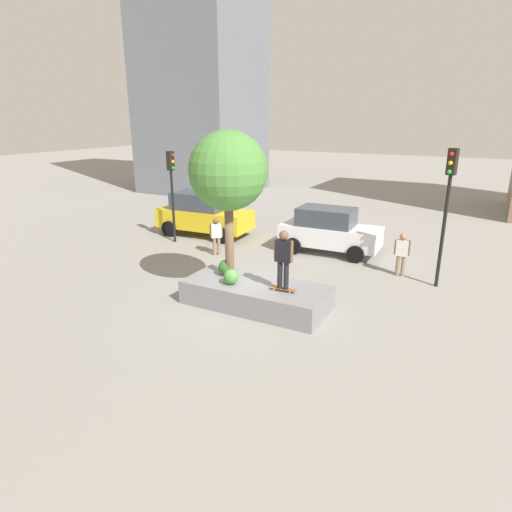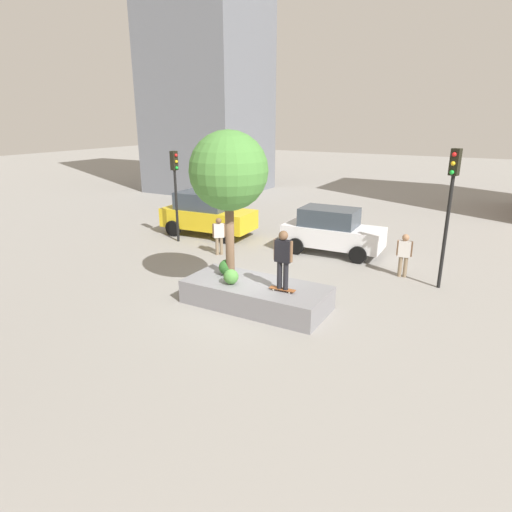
{
  "view_description": "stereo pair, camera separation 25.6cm",
  "coord_description": "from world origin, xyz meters",
  "px_view_note": "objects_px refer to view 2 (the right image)",
  "views": [
    {
      "loc": [
        6.51,
        -11.48,
        5.7
      ],
      "look_at": [
        0.49,
        -0.26,
        1.64
      ],
      "focal_mm": 30.81,
      "sensor_mm": 36.0,
      "label": 1
    },
    {
      "loc": [
        6.73,
        -11.36,
        5.7
      ],
      "look_at": [
        0.49,
        -0.26,
        1.64
      ],
      "focal_mm": 30.81,
      "sensor_mm": 36.0,
      "label": 2
    }
  ],
  "objects_px": {
    "plaza_tree": "(229,172)",
    "police_car": "(332,231)",
    "skateboard": "(282,289)",
    "skateboarder": "(283,256)",
    "planter_ledge": "(256,295)",
    "traffic_light_corner": "(450,196)",
    "passerby_with_bag": "(219,234)",
    "taxi_cab": "(207,214)",
    "traffic_light_median": "(175,181)",
    "pedestrian_crossing": "(404,252)"
  },
  "relations": [
    {
      "from": "plaza_tree",
      "to": "passerby_with_bag",
      "type": "bearing_deg",
      "value": 128.47
    },
    {
      "from": "plaza_tree",
      "to": "taxi_cab",
      "type": "bearing_deg",
      "value": 130.65
    },
    {
      "from": "planter_ledge",
      "to": "plaza_tree",
      "type": "relative_size",
      "value": 0.98
    },
    {
      "from": "planter_ledge",
      "to": "pedestrian_crossing",
      "type": "xyz_separation_m",
      "value": [
        3.45,
        4.95,
        0.57
      ]
    },
    {
      "from": "police_car",
      "to": "pedestrian_crossing",
      "type": "distance_m",
      "value": 3.7
    },
    {
      "from": "taxi_cab",
      "to": "police_car",
      "type": "xyz_separation_m",
      "value": [
        6.49,
        0.12,
        -0.09
      ]
    },
    {
      "from": "plaza_tree",
      "to": "traffic_light_median",
      "type": "bearing_deg",
      "value": 142.24
    },
    {
      "from": "taxi_cab",
      "to": "pedestrian_crossing",
      "type": "xyz_separation_m",
      "value": [
        9.84,
        -1.44,
        -0.15
      ]
    },
    {
      "from": "skateboard",
      "to": "skateboarder",
      "type": "xyz_separation_m",
      "value": [
        -0.0,
        0.0,
        1.04
      ]
    },
    {
      "from": "plaza_tree",
      "to": "police_car",
      "type": "bearing_deg",
      "value": 79.64
    },
    {
      "from": "plaza_tree",
      "to": "skateboard",
      "type": "bearing_deg",
      "value": -9.3
    },
    {
      "from": "taxi_cab",
      "to": "passerby_with_bag",
      "type": "height_order",
      "value": "taxi_cab"
    },
    {
      "from": "planter_ledge",
      "to": "passerby_with_bag",
      "type": "xyz_separation_m",
      "value": [
        -4.0,
        3.9,
        0.56
      ]
    },
    {
      "from": "taxi_cab",
      "to": "plaza_tree",
      "type": "bearing_deg",
      "value": -49.35
    },
    {
      "from": "planter_ledge",
      "to": "traffic_light_corner",
      "type": "distance_m",
      "value": 7.14
    },
    {
      "from": "plaza_tree",
      "to": "skateboarder",
      "type": "distance_m",
      "value": 3.06
    },
    {
      "from": "skateboarder",
      "to": "traffic_light_corner",
      "type": "xyz_separation_m",
      "value": [
        3.82,
        4.6,
        1.37
      ]
    },
    {
      "from": "skateboarder",
      "to": "pedestrian_crossing",
      "type": "xyz_separation_m",
      "value": [
        2.47,
        5.1,
        -0.9
      ]
    },
    {
      "from": "plaza_tree",
      "to": "skateboarder",
      "type": "height_order",
      "value": "plaza_tree"
    },
    {
      "from": "traffic_light_corner",
      "to": "traffic_light_median",
      "type": "relative_size",
      "value": 1.12
    },
    {
      "from": "skateboarder",
      "to": "pedestrian_crossing",
      "type": "relative_size",
      "value": 1.09
    },
    {
      "from": "planter_ledge",
      "to": "pedestrian_crossing",
      "type": "relative_size",
      "value": 2.76
    },
    {
      "from": "planter_ledge",
      "to": "traffic_light_corner",
      "type": "relative_size",
      "value": 0.95
    },
    {
      "from": "police_car",
      "to": "traffic_light_corner",
      "type": "bearing_deg",
      "value": -23.67
    },
    {
      "from": "traffic_light_corner",
      "to": "passerby_with_bag",
      "type": "distance_m",
      "value": 9.11
    },
    {
      "from": "skateboard",
      "to": "traffic_light_median",
      "type": "height_order",
      "value": "traffic_light_median"
    },
    {
      "from": "taxi_cab",
      "to": "pedestrian_crossing",
      "type": "relative_size",
      "value": 2.88
    },
    {
      "from": "traffic_light_median",
      "to": "pedestrian_crossing",
      "type": "distance_m",
      "value": 10.54
    },
    {
      "from": "skateboarder",
      "to": "passerby_with_bag",
      "type": "xyz_separation_m",
      "value": [
        -4.99,
        4.04,
        -0.91
      ]
    },
    {
      "from": "skateboard",
      "to": "skateboarder",
      "type": "distance_m",
      "value": 1.04
    },
    {
      "from": "skateboard",
      "to": "traffic_light_median",
      "type": "xyz_separation_m",
      "value": [
        -7.88,
        4.86,
        2.09
      ]
    },
    {
      "from": "traffic_light_corner",
      "to": "passerby_with_bag",
      "type": "xyz_separation_m",
      "value": [
        -8.8,
        -0.56,
        -2.28
      ]
    },
    {
      "from": "planter_ledge",
      "to": "skateboard",
      "type": "xyz_separation_m",
      "value": [
        0.98,
        -0.15,
        0.43
      ]
    },
    {
      "from": "skateboard",
      "to": "police_car",
      "type": "xyz_separation_m",
      "value": [
        -0.88,
        6.66,
        0.2
      ]
    },
    {
      "from": "police_car",
      "to": "skateboarder",
      "type": "bearing_deg",
      "value": -82.44
    },
    {
      "from": "skateboarder",
      "to": "taxi_cab",
      "type": "relative_size",
      "value": 0.38
    },
    {
      "from": "police_car",
      "to": "traffic_light_median",
      "type": "relative_size",
      "value": 1.02
    },
    {
      "from": "traffic_light_median",
      "to": "police_car",
      "type": "bearing_deg",
      "value": 14.42
    },
    {
      "from": "skateboard",
      "to": "taxi_cab",
      "type": "relative_size",
      "value": 0.17
    },
    {
      "from": "passerby_with_bag",
      "to": "taxi_cab",
      "type": "bearing_deg",
      "value": 133.65
    },
    {
      "from": "pedestrian_crossing",
      "to": "taxi_cab",
      "type": "bearing_deg",
      "value": 171.68
    },
    {
      "from": "skateboarder",
      "to": "passerby_with_bag",
      "type": "relative_size",
      "value": 1.1
    },
    {
      "from": "traffic_light_corner",
      "to": "pedestrian_crossing",
      "type": "xyz_separation_m",
      "value": [
        -1.35,
        0.5,
        -2.27
      ]
    },
    {
      "from": "skateboard",
      "to": "traffic_light_corner",
      "type": "relative_size",
      "value": 0.17
    },
    {
      "from": "plaza_tree",
      "to": "traffic_light_corner",
      "type": "bearing_deg",
      "value": 36.06
    },
    {
      "from": "skateboard",
      "to": "pedestrian_crossing",
      "type": "relative_size",
      "value": 0.49
    },
    {
      "from": "plaza_tree",
      "to": "taxi_cab",
      "type": "height_order",
      "value": "plaza_tree"
    },
    {
      "from": "skateboard",
      "to": "police_car",
      "type": "relative_size",
      "value": 0.19
    },
    {
      "from": "plaza_tree",
      "to": "police_car",
      "type": "height_order",
      "value": "plaza_tree"
    },
    {
      "from": "skateboarder",
      "to": "pedestrian_crossing",
      "type": "bearing_deg",
      "value": 64.16
    }
  ]
}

